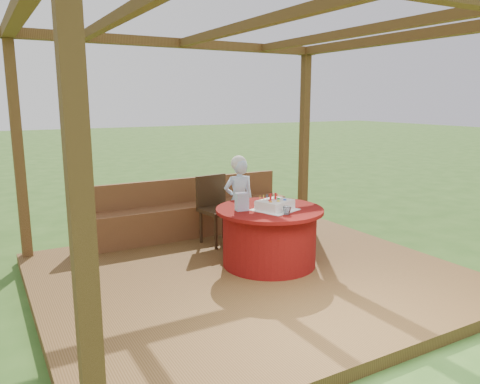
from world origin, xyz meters
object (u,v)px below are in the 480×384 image
(elderly_woman, at_px, (239,198))
(table, at_px, (269,236))
(gift_bag, at_px, (242,202))
(bench, at_px, (190,217))
(chair, at_px, (216,205))
(birthday_cake, at_px, (275,205))
(drinking_glass, at_px, (287,210))

(elderly_woman, bearing_deg, table, -97.98)
(gift_bag, bearing_deg, bench, 96.85)
(chair, distance_m, gift_bag, 1.07)
(bench, xyz_separation_m, elderly_woman, (0.46, -0.62, 0.34))
(elderly_woman, height_order, birthday_cake, elderly_woman)
(gift_bag, bearing_deg, chair, 86.79)
(gift_bag, relative_size, drinking_glass, 2.09)
(bench, height_order, elderly_woman, elderly_woman)
(elderly_woman, height_order, gift_bag, elderly_woman)
(bench, xyz_separation_m, gift_bag, (-0.01, -1.53, 0.51))
(table, xyz_separation_m, drinking_glass, (0.00, -0.34, 0.38))
(gift_bag, bearing_deg, table, -3.64)
(birthday_cake, height_order, gift_bag, gift_bag)
(chair, bearing_deg, bench, 109.53)
(bench, relative_size, drinking_glass, 31.33)
(gift_bag, height_order, drinking_glass, gift_bag)
(bench, bearing_deg, chair, -70.47)
(table, distance_m, drinking_glass, 0.51)
(chair, bearing_deg, gift_bag, -100.40)
(chair, bearing_deg, birthday_cake, -82.72)
(bench, distance_m, drinking_glass, 2.01)
(chair, height_order, gift_bag, chair)
(birthday_cake, bearing_deg, drinking_glass, -90.81)
(birthday_cake, distance_m, gift_bag, 0.38)
(bench, distance_m, birthday_cake, 1.78)
(table, distance_m, gift_bag, 0.55)
(chair, xyz_separation_m, drinking_glass, (0.15, -1.43, 0.21))
(elderly_woman, distance_m, drinking_glass, 1.32)
(birthday_cake, height_order, drinking_glass, birthday_cake)
(chair, bearing_deg, elderly_woman, -22.47)
(birthday_cake, bearing_deg, gift_bag, 154.49)
(table, height_order, gift_bag, gift_bag)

